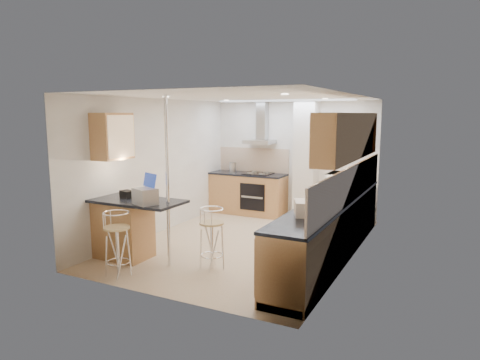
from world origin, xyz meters
The scene contains 16 objects.
ground centered at (0.00, 0.00, 0.00)m, with size 4.80×4.80×0.00m, color tan.
room_shell centered at (0.32, 0.38, 1.54)m, with size 3.64×4.84×2.51m.
right_counter centered at (1.50, 0.00, 0.46)m, with size 0.63×4.40×0.92m.
back_counter centered at (-0.95, 2.10, 0.46)m, with size 1.70×0.63×0.92m.
peninsula centered at (-1.12, -1.45, 0.48)m, with size 1.47×0.72×0.94m.
microwave centered at (1.45, 0.69, 1.08)m, with size 0.59×0.40×0.32m, color white.
laptop centered at (-0.79, -1.64, 1.06)m, with size 0.34×0.26×0.23m, color #A4A7AC.
bag centered at (-1.36, -1.38, 1.00)m, with size 0.21×0.15×0.11m, color black.
bar_stool_near centered at (-0.92, -2.10, 0.46)m, with size 0.37×0.37×0.92m, color tan, non-canonical shape.
bar_stool_end centered at (0.10, -1.28, 0.45)m, with size 0.37×0.37×0.91m, color tan, non-canonical shape.
jar_a centered at (1.64, 0.75, 1.01)m, with size 0.12×0.12×0.18m, color #F2E1D1.
jar_b centered at (1.60, 0.44, 0.99)m, with size 0.11×0.11×0.14m, color #F2E1D1.
jar_c centered at (1.54, -0.81, 1.01)m, with size 0.14×0.14×0.18m, color #B0A48C.
jar_d centered at (1.68, -1.24, 1.00)m, with size 0.10×0.10×0.15m, color white.
bread_bin centered at (1.46, -1.18, 1.02)m, with size 0.29×0.36×0.19m, color #F2E1D1.
kettle centered at (-1.34, 2.10, 1.03)m, with size 0.16×0.16×0.22m, color #A7AAAC.
Camera 1 is at (3.13, -6.39, 2.22)m, focal length 32.00 mm.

